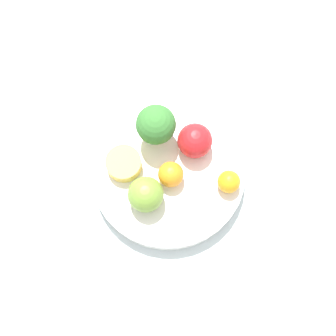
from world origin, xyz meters
TOP-DOWN VIEW (x-y plane):
  - ground_plane at (0.00, 0.00)m, footprint 6.00×6.00m
  - table_surface at (0.00, 0.00)m, footprint 1.20×1.20m
  - bowl at (0.00, 0.00)m, footprint 0.24×0.24m
  - broccoli at (-0.00, 0.06)m, footprint 0.06×0.06m
  - apple_red at (0.05, 0.02)m, footprint 0.05×0.05m
  - apple_green at (-0.04, -0.03)m, footprint 0.05×0.05m
  - orange_front at (0.00, -0.01)m, footprint 0.04×0.04m
  - orange_back at (0.08, -0.05)m, footprint 0.03×0.03m
  - small_cup at (-0.06, 0.03)m, footprint 0.05×0.05m

SIDE VIEW (x-z plane):
  - ground_plane at x=0.00m, z-range 0.00..0.00m
  - table_surface at x=0.00m, z-range 0.00..0.02m
  - bowl at x=0.00m, z-range 0.02..0.05m
  - small_cup at x=-0.06m, z-range 0.05..0.07m
  - orange_back at x=0.08m, z-range 0.05..0.08m
  - orange_front at x=0.00m, z-range 0.05..0.09m
  - apple_green at x=-0.04m, z-range 0.05..0.10m
  - apple_red at x=0.05m, z-range 0.05..0.10m
  - broccoli at x=0.00m, z-range 0.06..0.14m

